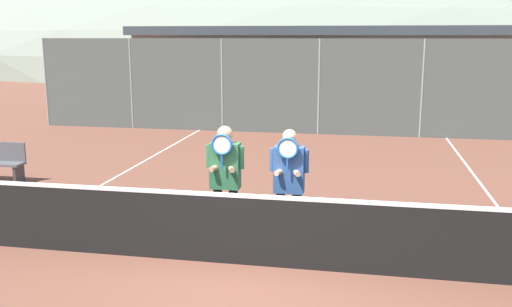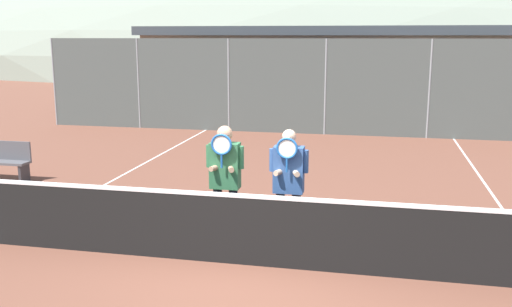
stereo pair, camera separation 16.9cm
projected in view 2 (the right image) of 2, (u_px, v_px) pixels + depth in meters
ground_plane at (249, 265)px, 7.66m from camera, size 120.00×120.00×0.00m
hill_distant at (366, 62)px, 64.09m from camera, size 123.20×68.45×23.96m
clubhouse_building at (375, 67)px, 24.32m from camera, size 19.68×5.50×3.38m
fence_back at (325, 87)px, 17.45m from camera, size 18.46×0.06×2.93m
tennis_net at (249, 229)px, 7.56m from camera, size 10.35×0.09×1.09m
court_line_left_sideline at (94, 190)px, 11.33m from camera, size 0.05×16.00×0.01m
court_line_right_sideline at (507, 216)px, 9.74m from camera, size 0.05×16.00×0.01m
player_leftmost at (225, 174)px, 8.26m from camera, size 0.56×0.34×1.76m
player_center_left at (289, 180)px, 8.06m from camera, size 0.56×0.34×1.75m
car_far_left at (181, 93)px, 21.57m from camera, size 4.62×1.90×1.72m
car_left_of_center at (321, 97)px, 20.25m from camera, size 4.64×1.90×1.68m
car_center at (475, 99)px, 19.31m from camera, size 4.42×2.03×1.74m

